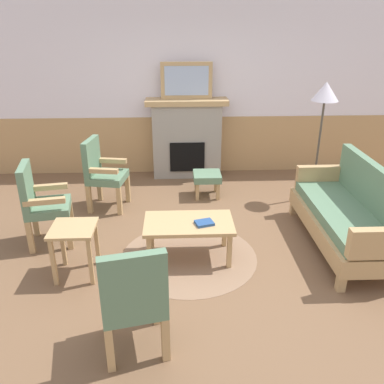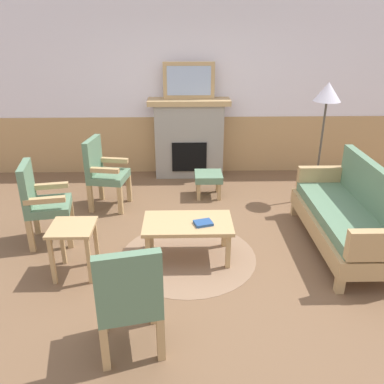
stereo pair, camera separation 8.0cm
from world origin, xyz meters
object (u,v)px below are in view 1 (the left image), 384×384
Objects in this scene: footstool at (207,178)px; armchair_by_window_left at (41,201)px; armchair_front_left at (133,296)px; couch at (347,215)px; armchair_near_fireplace at (102,171)px; side_table at (74,237)px; floor_lamp_by_couch at (325,99)px; book_on_table at (204,223)px; coffee_table at (189,226)px; framed_picture at (187,81)px; fireplace at (187,138)px.

armchair_by_window_left reaches higher than footstool.
couch is at bearing 34.08° from armchair_front_left.
armchair_near_fireplace is 1.63m from side_table.
footstool is 1.95m from floor_lamp_by_couch.
armchair_near_fireplace reaches higher than side_table.
armchair_front_left reaches higher than book_on_table.
coffee_table is at bearing 71.25° from armchair_front_left.
coffee_table is at bearing -91.33° from framed_picture.
floor_lamp_by_couch is at bearing 50.88° from armchair_front_left.
armchair_near_fireplace is (-1.20, -1.20, -1.02)m from framed_picture.
fireplace is at bearing 92.30° from book_on_table.
armchair_front_left is at bearing -129.12° from floor_lamp_by_couch.
coffee_table is 1.77m from armchair_near_fireplace.
side_table is at bearing -113.37° from fireplace.
footstool is 3.14m from armchair_front_left.
book_on_table is (0.16, -0.06, 0.07)m from coffee_table.
floor_lamp_by_couch is (1.88, 1.52, 1.06)m from coffee_table.
book_on_table is 0.11× the size of floor_lamp_by_couch.
coffee_table is at bearing -49.79° from armchair_near_fireplace.
coffee_table is 1.75× the size of side_table.
framed_picture is 1.98m from armchair_near_fireplace.
coffee_table is 2.64m from floor_lamp_by_couch.
armchair_near_fireplace is at bearing 158.31° from couch.
fireplace is at bearing 150.73° from floor_lamp_by_couch.
armchair_by_window_left and armchair_front_left have the same top height.
couch is at bearing -53.57° from framed_picture.
coffee_table is at bearing 13.37° from side_table.
fireplace is 2.24m from floor_lamp_by_couch.
armchair_front_left reaches higher than side_table.
framed_picture is 0.44× the size of couch.
fireplace is 1.62× the size of framed_picture.
fireplace is 2.62m from book_on_table.
couch is 3.17m from armchair_near_fireplace.
armchair_near_fireplace is 2.79m from armchair_front_left.
couch is 3.27× the size of side_table.
couch and armchair_by_window_left have the same top height.
book_on_table reaches higher than coffee_table.
framed_picture is at bearing 126.43° from couch.
floor_lamp_by_couch is at bearing -5.22° from footstool.
armchair_by_window_left is at bearing -162.35° from floor_lamp_by_couch.
armchair_near_fireplace is at bearing 60.74° from armchair_by_window_left.
coffee_table is 0.98× the size of armchair_near_fireplace.
footstool is at bearing 78.83° from coffee_table.
fireplace is 1.33× the size of armchair_front_left.
coffee_table is (-0.06, -2.54, -0.27)m from fireplace.
footstool is 0.73× the size of side_table.
armchair_front_left is 3.83m from floor_lamp_by_couch.
armchair_by_window_left is at bearing 166.88° from coffee_table.
book_on_table is at bearing -13.83° from armchair_by_window_left.
framed_picture is 4.29× the size of book_on_table.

